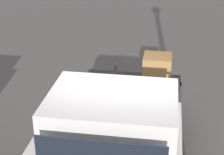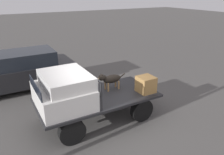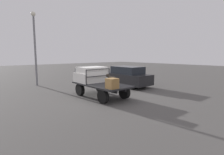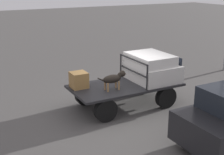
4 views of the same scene
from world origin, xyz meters
name	(u,v)px [view 4 (image 4 of 4)]	position (x,y,z in m)	size (l,w,h in m)	color
ground_plane	(125,106)	(0.00, 0.00, 0.00)	(80.00, 80.00, 0.00)	#514F4C
flatbed_truck	(125,90)	(0.00, 0.00, 0.60)	(3.91, 1.92, 0.83)	black
truck_cab	(151,68)	(1.11, 0.00, 1.30)	(1.53, 1.80, 0.99)	silver
truck_headboard	(133,67)	(0.31, 0.00, 1.42)	(0.04, 1.80, 0.90)	#232326
dog	(114,78)	(-0.61, -0.27, 1.23)	(1.09, 0.28, 0.66)	#9E7547
cargo_crate	(79,80)	(-1.58, 0.48, 1.11)	(0.54, 0.54, 0.54)	olive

